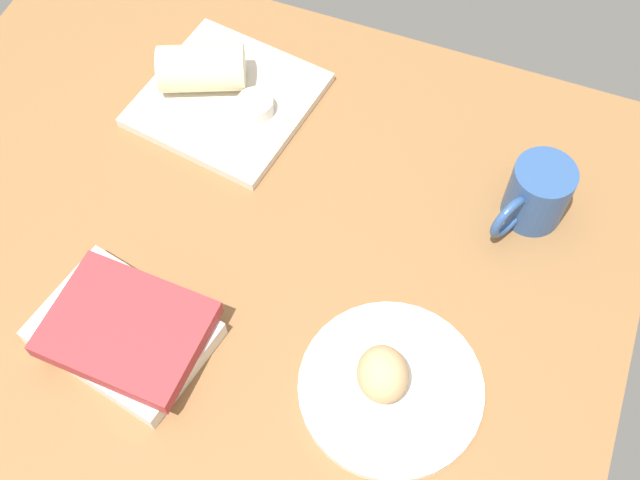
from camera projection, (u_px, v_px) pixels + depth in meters
The scene contains 8 objects.
dining_table at pixel (240, 244), 114.62cm from camera, with size 110.00×90.00×4.00cm, color olive.
round_plate at pixel (391, 388), 100.84cm from camera, with size 23.44×23.44×1.40cm, color white.
scone_pastry at pixel (382, 374), 97.63cm from camera, with size 7.31×6.35×6.40cm, color tan.
square_plate at pixel (228, 99), 124.53cm from camera, with size 24.49×24.49×1.60cm, color silver.
sauce_cup at pixel (255, 106), 121.11cm from camera, with size 5.53×5.53×2.57cm.
breakfast_wrap at pixel (202, 68), 122.02cm from camera, with size 7.12×7.12×13.06cm, color beige.
book_stack at pixel (125, 331), 102.64cm from camera, with size 24.41×19.45×5.47cm.
coffee_mug at pixel (536, 194), 110.45cm from camera, with size 9.25×13.00×9.91cm.
Camera 1 is at (-31.40, 49.70, 101.07)cm, focal length 44.99 mm.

